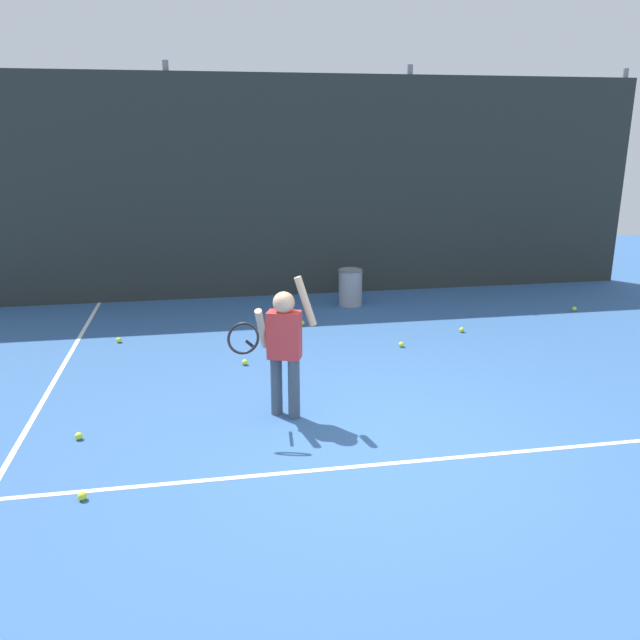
% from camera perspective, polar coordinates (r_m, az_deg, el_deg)
% --- Properties ---
extents(ground_plane, '(20.00, 20.00, 0.00)m').
position_cam_1_polar(ground_plane, '(5.69, 5.53, -10.75)').
color(ground_plane, '#335B93').
extents(court_line_baseline, '(9.00, 0.05, 0.00)m').
position_cam_1_polar(court_line_baseline, '(5.38, 6.58, -12.44)').
color(court_line_baseline, white).
rests_on(court_line_baseline, ground).
extents(court_line_sideline, '(0.05, 9.00, 0.00)m').
position_cam_1_polar(court_line_sideline, '(6.62, -24.15, -8.13)').
color(court_line_sideline, white).
rests_on(court_line_sideline, ground).
extents(back_fence_windscreen, '(11.45, 0.08, 3.42)m').
position_cam_1_polar(back_fence_windscreen, '(10.37, -2.34, 11.54)').
color(back_fence_windscreen, '#282D2B').
rests_on(back_fence_windscreen, ground).
extents(fence_post_1, '(0.09, 0.09, 3.57)m').
position_cam_1_polar(fence_post_1, '(10.34, -12.86, 11.55)').
color(fence_post_1, slate).
rests_on(fence_post_1, ground).
extents(fence_post_2, '(0.09, 0.09, 3.57)m').
position_cam_1_polar(fence_post_2, '(10.84, 7.60, 12.02)').
color(fence_post_2, slate).
rests_on(fence_post_2, ground).
extents(fence_post_3, '(0.09, 0.09, 3.57)m').
position_cam_1_polar(fence_post_3, '(12.47, 24.43, 11.29)').
color(fence_post_3, slate).
rests_on(fence_post_3, ground).
extents(tennis_player, '(0.85, 0.57, 1.35)m').
position_cam_1_polar(tennis_player, '(5.89, -3.31, -2.06)').
color(tennis_player, '#3F4C59').
rests_on(tennis_player, ground).
extents(ball_hopper, '(0.38, 0.38, 0.56)m').
position_cam_1_polar(ball_hopper, '(9.90, 2.70, 2.95)').
color(ball_hopper, gray).
rests_on(ball_hopper, ground).
extents(tennis_ball_0, '(0.07, 0.07, 0.07)m').
position_cam_1_polar(tennis_ball_0, '(8.90, -1.59, -0.27)').
color(tennis_ball_0, '#CCE033').
rests_on(tennis_ball_0, ground).
extents(tennis_ball_1, '(0.07, 0.07, 0.07)m').
position_cam_1_polar(tennis_ball_1, '(8.81, 12.42, -0.85)').
color(tennis_ball_1, '#CCE033').
rests_on(tennis_ball_1, ground).
extents(tennis_ball_2, '(0.07, 0.07, 0.07)m').
position_cam_1_polar(tennis_ball_2, '(10.34, 21.55, 0.93)').
color(tennis_ball_2, '#CCE033').
rests_on(tennis_ball_2, ground).
extents(tennis_ball_3, '(0.07, 0.07, 0.07)m').
position_cam_1_polar(tennis_ball_3, '(8.08, 7.20, -2.15)').
color(tennis_ball_3, '#CCE033').
rests_on(tennis_ball_3, ground).
extents(tennis_ball_5, '(0.07, 0.07, 0.07)m').
position_cam_1_polar(tennis_ball_5, '(5.16, -20.26, -14.38)').
color(tennis_ball_5, '#CCE033').
rests_on(tennis_ball_5, ground).
extents(tennis_ball_6, '(0.07, 0.07, 0.07)m').
position_cam_1_polar(tennis_ball_6, '(7.46, -6.66, -3.73)').
color(tennis_ball_6, '#CCE033').
rests_on(tennis_ball_6, ground).
extents(tennis_ball_7, '(0.07, 0.07, 0.07)m').
position_cam_1_polar(tennis_ball_7, '(8.57, -17.35, -1.71)').
color(tennis_ball_7, '#CCE033').
rests_on(tennis_ball_7, ground).
extents(tennis_ball_8, '(0.07, 0.07, 0.07)m').
position_cam_1_polar(tennis_ball_8, '(6.08, -20.54, -9.58)').
color(tennis_ball_8, '#CCE033').
rests_on(tennis_ball_8, ground).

